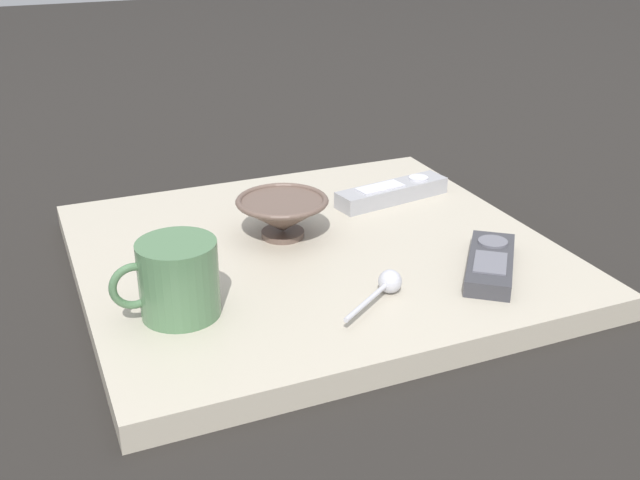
{
  "coord_description": "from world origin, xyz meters",
  "views": [
    {
      "loc": [
        -0.36,
        -0.86,
        0.47
      ],
      "look_at": [
        -0.0,
        -0.02,
        0.05
      ],
      "focal_mm": 42.41,
      "sensor_mm": 36.0,
      "label": 1
    }
  ],
  "objects_px": {
    "cereal_bowl": "(282,214)",
    "coffee_mug": "(177,279)",
    "teaspoon": "(387,284)",
    "tv_remote_near": "(490,263)",
    "tv_remote_far": "(392,192)"
  },
  "relations": [
    {
      "from": "cereal_bowl",
      "to": "coffee_mug",
      "type": "height_order",
      "value": "coffee_mug"
    },
    {
      "from": "coffee_mug",
      "to": "tv_remote_near",
      "type": "relative_size",
      "value": 0.78
    },
    {
      "from": "coffee_mug",
      "to": "tv_remote_far",
      "type": "height_order",
      "value": "coffee_mug"
    },
    {
      "from": "tv_remote_near",
      "to": "tv_remote_far",
      "type": "xyz_separation_m",
      "value": [
        -0.0,
        0.27,
        0.0
      ]
    },
    {
      "from": "teaspoon",
      "to": "tv_remote_far",
      "type": "bearing_deg",
      "value": 61.0
    },
    {
      "from": "cereal_bowl",
      "to": "tv_remote_near",
      "type": "bearing_deg",
      "value": -44.71
    },
    {
      "from": "teaspoon",
      "to": "tv_remote_far",
      "type": "distance_m",
      "value": 0.31
    },
    {
      "from": "cereal_bowl",
      "to": "coffee_mug",
      "type": "distance_m",
      "value": 0.24
    },
    {
      "from": "coffee_mug",
      "to": "tv_remote_far",
      "type": "relative_size",
      "value": 0.64
    },
    {
      "from": "coffee_mug",
      "to": "teaspoon",
      "type": "bearing_deg",
      "value": -12.19
    },
    {
      "from": "cereal_bowl",
      "to": "coffee_mug",
      "type": "bearing_deg",
      "value": -139.57
    },
    {
      "from": "teaspoon",
      "to": "tv_remote_near",
      "type": "bearing_deg",
      "value": 1.63
    },
    {
      "from": "coffee_mug",
      "to": "teaspoon",
      "type": "relative_size",
      "value": 1.19
    },
    {
      "from": "tv_remote_near",
      "to": "cereal_bowl",
      "type": "bearing_deg",
      "value": 135.29
    },
    {
      "from": "teaspoon",
      "to": "cereal_bowl",
      "type": "bearing_deg",
      "value": 105.05
    }
  ]
}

